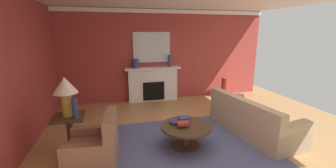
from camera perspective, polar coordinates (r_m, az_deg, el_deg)
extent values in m
plane|color=tan|center=(4.77, 7.41, -14.61)|extent=(8.48, 8.48, 0.00)
cube|color=#9E3833|center=(7.34, -1.55, 7.50)|extent=(7.12, 0.12, 2.95)
cube|color=#9E3833|center=(4.60, -35.92, 1.36)|extent=(0.12, 6.93, 2.95)
cube|color=white|center=(7.25, -1.47, 18.48)|extent=(7.12, 0.08, 0.12)
cube|color=#4C517A|center=(4.56, 4.62, -15.88)|extent=(3.27, 2.74, 0.01)
cube|color=white|center=(7.23, -3.96, -0.21)|extent=(1.60, 0.25, 1.06)
cube|color=black|center=(7.26, -3.91, -1.64)|extent=(0.70, 0.26, 0.60)
cube|color=white|center=(7.09, -3.99, 4.14)|extent=(1.80, 0.35, 0.06)
cube|color=silver|center=(7.16, -4.29, 9.56)|extent=(1.20, 0.04, 0.96)
cube|color=tan|center=(5.34, 21.41, -9.66)|extent=(1.18, 2.20, 0.45)
cube|color=tan|center=(4.96, 18.87, -5.93)|extent=(0.49, 2.11, 0.40)
cube|color=tan|center=(4.73, 29.54, -12.41)|extent=(0.92, 0.32, 0.62)
cube|color=tan|center=(5.97, 15.24, -5.84)|extent=(0.92, 0.32, 0.62)
cube|color=brown|center=(4.04, -19.03, -17.29)|extent=(0.88, 0.88, 0.44)
cube|color=brown|center=(3.77, -14.73, -11.11)|extent=(0.24, 0.81, 0.51)
cube|color=brown|center=(4.28, -18.32, -14.13)|extent=(0.81, 0.22, 0.60)
cube|color=brown|center=(3.72, -20.08, -18.78)|extent=(0.81, 0.22, 0.60)
cylinder|color=#3D2D1E|center=(4.37, 4.73, -11.02)|extent=(1.00, 1.00, 0.04)
cylinder|color=#3D2D1E|center=(4.46, 4.67, -13.65)|extent=(0.12, 0.12, 0.41)
cylinder|color=#3D2D1E|center=(4.55, 4.62, -15.78)|extent=(0.56, 0.56, 0.03)
cube|color=#3D2D1E|center=(4.54, -24.57, -7.88)|extent=(0.56, 0.56, 0.04)
cube|color=#3D2D1E|center=(4.67, -24.15, -11.90)|extent=(0.10, 0.10, 0.66)
cube|color=#3D2D1E|center=(4.80, -23.78, -15.26)|extent=(0.45, 0.45, 0.04)
cylinder|color=#B28E38|center=(4.46, -24.88, -4.93)|extent=(0.18, 0.18, 0.45)
cone|color=beige|center=(4.36, -25.36, -0.24)|extent=(0.44, 0.44, 0.30)
cylinder|color=navy|center=(4.33, -23.15, -5.84)|extent=(0.10, 0.10, 0.37)
cylinder|color=navy|center=(6.96, -8.45, 5.29)|extent=(0.20, 0.20, 0.28)
cylinder|color=navy|center=(7.15, 0.38, 6.07)|extent=(0.10, 0.10, 0.39)
cylinder|color=#9E3328|center=(7.81, 14.64, -0.95)|extent=(0.26, 0.26, 0.70)
cube|color=navy|center=(4.42, 2.07, -9.98)|extent=(0.25, 0.22, 0.05)
cube|color=maroon|center=(4.25, 3.86, -10.26)|extent=(0.22, 0.15, 0.06)
cube|color=navy|center=(4.40, 4.11, -8.76)|extent=(0.22, 0.19, 0.03)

